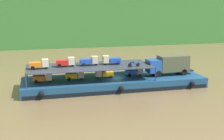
% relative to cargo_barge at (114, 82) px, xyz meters
% --- Properties ---
extents(ground_plane, '(400.00, 400.00, 0.00)m').
position_rel_cargo_barge_xyz_m(ground_plane, '(0.00, 0.03, -0.75)').
color(ground_plane, brown).
extents(cargo_barge, '(27.84, 8.60, 1.50)m').
position_rel_cargo_barge_xyz_m(cargo_barge, '(0.00, 0.00, 0.00)').
color(cargo_barge, navy).
rests_on(cargo_barge, ground).
extents(covered_lorry, '(7.92, 2.53, 3.10)m').
position_rel_cargo_barge_xyz_m(covered_lorry, '(8.94, -0.32, 2.44)').
color(covered_lorry, '#1E4C99').
rests_on(covered_lorry, cargo_barge).
extents(cargo_rack, '(18.64, 7.17, 2.00)m').
position_rel_cargo_barge_xyz_m(cargo_rack, '(-3.80, 0.03, 2.69)').
color(cargo_rack, '#2D333D').
rests_on(cargo_rack, cargo_barge).
extents(mini_truck_lower_stern, '(2.78, 1.27, 1.38)m').
position_rel_cargo_barge_xyz_m(mini_truck_lower_stern, '(-10.75, -0.19, 1.44)').
color(mini_truck_lower_stern, orange).
rests_on(mini_truck_lower_stern, cargo_barge).
extents(mini_truck_lower_aft, '(2.79, 1.28, 1.38)m').
position_rel_cargo_barge_xyz_m(mini_truck_lower_aft, '(-6.01, 0.14, 1.44)').
color(mini_truck_lower_aft, gold).
rests_on(mini_truck_lower_aft, cargo_barge).
extents(mini_truck_lower_mid, '(2.75, 1.21, 1.38)m').
position_rel_cargo_barge_xyz_m(mini_truck_lower_mid, '(-1.57, 0.20, 1.44)').
color(mini_truck_lower_mid, gold).
rests_on(mini_truck_lower_mid, cargo_barge).
extents(mini_truck_lower_fore, '(2.77, 1.25, 1.38)m').
position_rel_cargo_barge_xyz_m(mini_truck_lower_fore, '(3.43, 0.42, 1.44)').
color(mini_truck_lower_fore, '#1E47B7').
rests_on(mini_truck_lower_fore, cargo_barge).
extents(mini_truck_upper_stern, '(2.75, 1.21, 1.38)m').
position_rel_cargo_barge_xyz_m(mini_truck_upper_stern, '(-11.13, -0.21, 3.44)').
color(mini_truck_upper_stern, orange).
rests_on(mini_truck_upper_stern, cargo_rack).
extents(mini_truck_upper_mid, '(2.78, 1.27, 1.38)m').
position_rel_cargo_barge_xyz_m(mini_truck_upper_mid, '(-7.30, 0.49, 3.44)').
color(mini_truck_upper_mid, red).
rests_on(mini_truck_upper_mid, cargo_rack).
extents(mini_truck_upper_fore, '(2.78, 1.26, 1.38)m').
position_rel_cargo_barge_xyz_m(mini_truck_upper_fore, '(-3.72, 0.54, 3.44)').
color(mini_truck_upper_fore, '#1E47B7').
rests_on(mini_truck_upper_fore, cargo_rack).
extents(mini_truck_upper_bow, '(2.78, 1.27, 1.38)m').
position_rel_cargo_barge_xyz_m(mini_truck_upper_bow, '(-0.30, 0.52, 3.44)').
color(mini_truck_upper_bow, '#1E47B7').
rests_on(mini_truck_upper_bow, cargo_rack).
extents(motorcycle_upper_port, '(1.89, 0.55, 0.87)m').
position_rel_cargo_barge_xyz_m(motorcycle_upper_port, '(2.49, -2.13, 3.18)').
color(motorcycle_upper_port, black).
rests_on(motorcycle_upper_port, cargo_rack).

